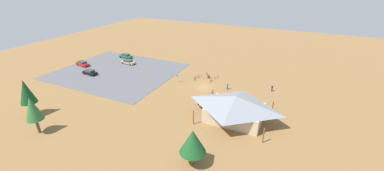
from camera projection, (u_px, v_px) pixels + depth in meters
ground at (204, 87)px, 60.04m from camera, size 160.00×160.00×0.00m
parking_lot_asphalt at (117, 71)px, 69.77m from camera, size 33.31×28.42×0.05m
bike_pavilion at (235, 106)px, 45.61m from camera, size 13.22×10.40×5.02m
trash_bin at (209, 77)px, 64.90m from camera, size 0.60×0.60×0.90m
lot_sign at (177, 77)px, 62.06m from camera, size 0.56×0.08×2.20m
pine_far_east at (193, 142)px, 34.07m from camera, size 3.90×3.90×5.93m
pine_east at (32, 109)px, 40.74m from camera, size 2.84×2.84×7.06m
pine_west at (26, 92)px, 45.89m from camera, size 2.99×2.99×7.67m
bicycle_blue_front_row at (195, 79)px, 63.85m from camera, size 0.51×1.65×0.81m
bicycle_green_lone_east at (213, 94)px, 55.62m from camera, size 1.77×0.48×0.83m
bicycle_yellow_mid_cluster at (216, 77)px, 64.61m from camera, size 0.92×1.50×0.82m
bicycle_red_near_sign at (199, 76)px, 65.33m from camera, size 1.37×1.20×0.85m
bicycle_orange_yard_front at (211, 81)px, 62.68m from camera, size 0.48×1.65×0.77m
bicycle_purple_trailside at (207, 74)px, 66.88m from camera, size 1.12×1.35×0.85m
bicycle_white_back_row at (221, 96)px, 54.53m from camera, size 0.89×1.49×0.87m
car_green_aisle_side at (126, 56)px, 80.47m from camera, size 4.45×1.78×1.41m
car_black_front_row at (90, 72)px, 67.14m from camera, size 4.44×2.04×1.39m
car_red_back_corner at (82, 63)px, 73.58m from camera, size 4.98×2.60×1.45m
car_tan_mid_lot at (128, 62)px, 75.12m from camera, size 4.64×1.98×1.32m
visitor_near_lot at (198, 101)px, 51.39m from camera, size 0.39×0.40×1.78m
visitor_by_pavilion at (228, 86)px, 58.44m from camera, size 0.36×0.36×1.75m
visitor_at_bikes at (272, 88)px, 57.46m from camera, size 0.36×0.38×1.68m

